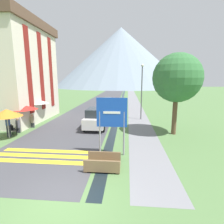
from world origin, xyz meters
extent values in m
plane|color=#517542|center=(0.00, 20.00, 0.00)|extent=(160.00, 160.00, 0.00)
cube|color=#424247|center=(-2.50, 30.00, 0.00)|extent=(6.40, 60.00, 0.01)
cube|color=slate|center=(3.60, 30.00, 0.00)|extent=(2.20, 60.00, 0.01)
cube|color=black|center=(1.20, 30.00, 0.00)|extent=(0.60, 60.00, 0.00)
cube|color=yellow|center=(-2.50, 2.89, 0.01)|extent=(5.44, 0.44, 0.01)
cube|color=yellow|center=(-2.50, 3.59, 0.01)|extent=(5.44, 0.44, 0.01)
cube|color=yellow|center=(-2.50, 4.29, 0.01)|extent=(5.44, 0.44, 0.01)
cone|color=gray|center=(-1.60, 95.68, 15.94)|extent=(72.67, 72.67, 31.89)
cube|color=beige|center=(-9.40, 12.00, 5.05)|extent=(5.98, 8.25, 10.10)
cube|color=brown|center=(-9.40, 12.00, 9.65)|extent=(6.48, 8.75, 0.90)
cube|color=maroon|center=(-6.38, 9.73, 5.05)|extent=(0.06, 0.70, 7.57)
cube|color=maroon|center=(-6.38, 12.00, 5.05)|extent=(0.06, 0.70, 7.57)
cube|color=maroon|center=(-6.38, 14.27, 5.05)|extent=(0.06, 0.70, 7.57)
cylinder|color=gray|center=(0.80, 4.13, 1.28)|extent=(0.10, 0.10, 2.57)
cylinder|color=gray|center=(2.19, 4.13, 1.28)|extent=(0.10, 0.10, 2.57)
cube|color=#1947B7|center=(1.49, 4.11, 2.52)|extent=(1.73, 0.05, 1.66)
cube|color=white|center=(1.49, 4.08, 2.52)|extent=(0.95, 0.02, 0.14)
cube|color=brown|center=(1.20, 2.50, 0.14)|extent=(1.70, 1.10, 0.12)
cube|color=brown|center=(1.20, 1.99, 0.43)|extent=(1.70, 0.08, 0.45)
cube|color=brown|center=(1.20, 3.01, 0.43)|extent=(1.70, 0.08, 0.45)
cube|color=brown|center=(0.43, 2.50, 0.04)|extent=(0.16, 0.99, 0.08)
cube|color=brown|center=(1.97, 2.50, 0.04)|extent=(0.16, 0.99, 0.08)
cube|color=silver|center=(-0.40, 9.67, 0.72)|extent=(1.72, 3.82, 0.84)
cube|color=#23282D|center=(-0.40, 9.48, 1.48)|extent=(1.46, 2.10, 0.68)
cylinder|color=black|center=(-1.22, 10.85, 0.30)|extent=(0.18, 0.60, 0.60)
cylinder|color=black|center=(0.42, 10.85, 0.30)|extent=(0.18, 0.60, 0.60)
cylinder|color=black|center=(-1.22, 8.48, 0.30)|extent=(0.18, 0.60, 0.60)
cylinder|color=black|center=(0.42, 8.48, 0.30)|extent=(0.18, 0.60, 0.60)
cube|color=#A31919|center=(-0.39, 18.29, 0.72)|extent=(1.70, 4.14, 0.84)
cube|color=#23282D|center=(-0.39, 18.08, 1.48)|extent=(1.45, 2.28, 0.68)
cylinder|color=black|center=(-1.20, 19.57, 0.30)|extent=(0.18, 0.60, 0.60)
cylinder|color=black|center=(0.42, 19.57, 0.30)|extent=(0.18, 0.60, 0.60)
cylinder|color=black|center=(-1.20, 17.01, 0.30)|extent=(0.18, 0.60, 0.60)
cylinder|color=black|center=(0.42, 17.01, 0.30)|extent=(0.18, 0.60, 0.60)
cube|color=black|center=(-6.56, 7.01, 0.45)|extent=(0.40, 0.40, 0.04)
cube|color=black|center=(-6.56, 6.83, 0.65)|extent=(0.40, 0.04, 0.40)
cylinder|color=black|center=(-6.73, 7.18, 0.23)|extent=(0.03, 0.03, 0.45)
cylinder|color=black|center=(-6.39, 7.18, 0.23)|extent=(0.03, 0.03, 0.45)
cylinder|color=black|center=(-6.73, 6.84, 0.23)|extent=(0.03, 0.03, 0.45)
cylinder|color=black|center=(-6.39, 6.84, 0.23)|extent=(0.03, 0.03, 0.45)
cube|color=black|center=(-6.95, 10.09, 0.45)|extent=(0.40, 0.40, 0.04)
cube|color=black|center=(-6.95, 9.91, 0.65)|extent=(0.40, 0.04, 0.40)
cylinder|color=black|center=(-7.12, 10.26, 0.23)|extent=(0.03, 0.03, 0.45)
cylinder|color=black|center=(-6.78, 10.26, 0.23)|extent=(0.03, 0.03, 0.45)
cylinder|color=black|center=(-7.12, 9.92, 0.23)|extent=(0.03, 0.03, 0.45)
cylinder|color=black|center=(-6.78, 9.92, 0.23)|extent=(0.03, 0.03, 0.45)
cube|color=black|center=(-6.87, 7.27, 0.45)|extent=(0.40, 0.40, 0.04)
cube|color=black|center=(-6.87, 7.09, 0.65)|extent=(0.40, 0.04, 0.40)
cylinder|color=black|center=(-7.04, 7.44, 0.23)|extent=(0.03, 0.03, 0.45)
cylinder|color=black|center=(-6.70, 7.44, 0.23)|extent=(0.03, 0.03, 0.45)
cylinder|color=black|center=(-7.04, 7.10, 0.23)|extent=(0.03, 0.03, 0.45)
cylinder|color=black|center=(-6.70, 7.10, 0.23)|extent=(0.03, 0.03, 0.45)
cylinder|color=#B7B2A8|center=(-6.38, 6.29, 1.02)|extent=(0.06, 0.06, 2.04)
cone|color=orange|center=(-6.38, 6.29, 1.94)|extent=(2.15, 2.15, 0.54)
cylinder|color=#B7B2A8|center=(-6.56, 8.85, 1.01)|extent=(0.06, 0.06, 2.02)
cone|color=red|center=(-6.56, 8.85, 1.92)|extent=(2.18, 2.18, 0.36)
cylinder|color=#B7B2A8|center=(-6.65, 11.25, 1.11)|extent=(0.06, 0.06, 2.22)
cone|color=silver|center=(-6.65, 11.25, 2.12)|extent=(2.20, 2.20, 0.36)
cylinder|color=#282833|center=(-6.68, 6.59, 0.46)|extent=(0.14, 0.14, 0.93)
cylinder|color=#282833|center=(-6.50, 6.59, 0.46)|extent=(0.14, 0.14, 0.93)
cylinder|color=navy|center=(-6.59, 6.59, 1.21)|extent=(0.32, 0.32, 0.56)
sphere|color=tan|center=(-6.59, 6.59, 1.59)|extent=(0.22, 0.22, 0.22)
cylinder|color=#282833|center=(-6.60, 7.62, 0.23)|extent=(0.14, 0.14, 0.46)
cylinder|color=#282833|center=(-6.42, 7.62, 0.23)|extent=(0.14, 0.14, 0.46)
cylinder|color=#4C4C56|center=(-6.51, 7.62, 0.77)|extent=(0.32, 0.32, 0.61)
sphere|color=#9E755B|center=(-6.51, 7.62, 1.17)|extent=(0.22, 0.22, 0.22)
cylinder|color=#282833|center=(-6.29, 9.29, 0.23)|extent=(0.14, 0.14, 0.46)
cylinder|color=#282833|center=(-6.11, 9.29, 0.23)|extent=(0.14, 0.14, 0.46)
cylinder|color=gray|center=(-6.20, 9.29, 0.74)|extent=(0.32, 0.32, 0.55)
sphere|color=tan|center=(-6.20, 9.29, 1.11)|extent=(0.22, 0.22, 0.22)
cylinder|color=#515156|center=(3.86, 13.51, 2.81)|extent=(0.12, 0.12, 5.63)
sphere|color=silver|center=(3.86, 13.51, 5.75)|extent=(0.28, 0.28, 0.28)
cylinder|color=brown|center=(6.09, 8.46, 1.43)|extent=(0.36, 0.36, 2.86)
sphere|color=#336B38|center=(6.09, 8.46, 4.44)|extent=(3.72, 3.72, 3.72)
camera|label=1|loc=(2.34, -5.42, 4.36)|focal=28.00mm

